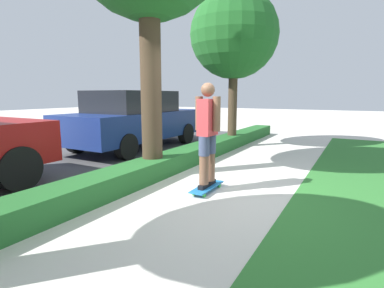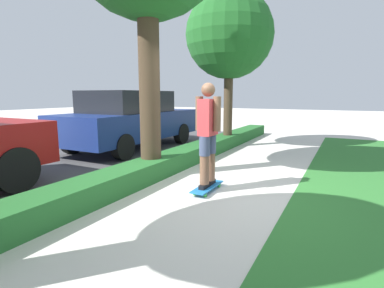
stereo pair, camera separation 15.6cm
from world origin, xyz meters
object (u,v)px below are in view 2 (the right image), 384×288
Objects in this scene: skateboard at (207,187)px; skater_person at (208,132)px; parked_car_middle at (130,119)px; tree_far at (229,35)px.

skater_person reaches higher than skateboard.
tree_far is at bearing -56.93° from parked_car_middle.
tree_far is (4.25, 1.27, 2.31)m from skater_person.
parked_car_middle reaches higher than skateboard.
skateboard is at bearing 90.00° from skater_person.
skateboard is 0.91m from skater_person.
parked_car_middle is (2.65, 3.72, 0.79)m from skateboard.
tree_far reaches higher than skateboard.
tree_far reaches higher than skater_person.
parked_car_middle is (-1.60, 2.45, -2.43)m from tree_far.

